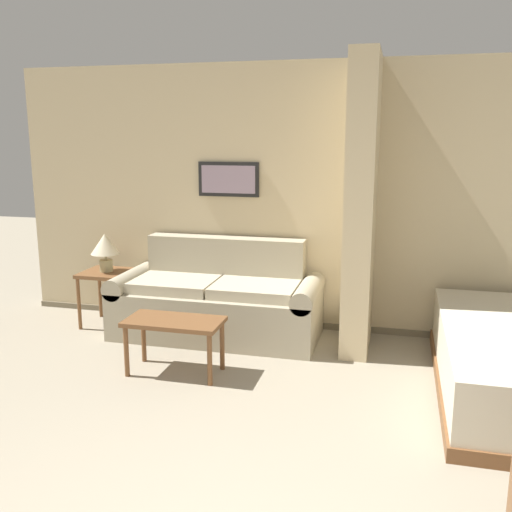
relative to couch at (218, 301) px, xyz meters
The scene contains 6 objects.
wall_back 1.70m from the couch, 19.95° to the left, with size 7.14×0.16×2.60m.
wall_partition_pillar 1.65m from the couch, ahead, with size 0.24×0.79×2.60m.
couch is the anchor object (origin of this frame).
coffee_table 0.96m from the couch, 93.38° to the right, with size 0.79×0.40×0.46m.
side_table 1.19m from the couch, behind, with size 0.48×0.48×0.56m.
table_lamp 1.28m from the couch, behind, with size 0.29×0.29×0.39m.
Camera 1 is at (0.33, -1.63, 1.92)m, focal length 40.00 mm.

